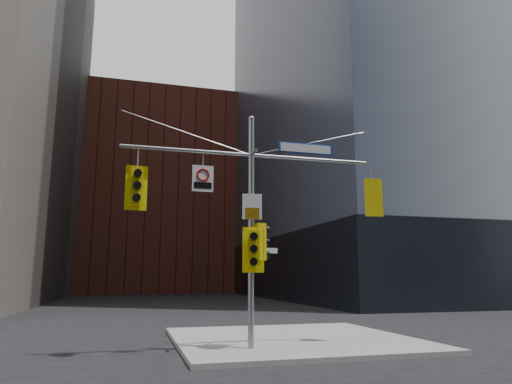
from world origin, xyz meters
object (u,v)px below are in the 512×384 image
traffic_light_pole_side (261,242)px  signal_assembly (251,204)px  traffic_light_west_arm (137,187)px  traffic_light_pole_front (253,249)px  traffic_light_east_arm (372,198)px  street_sign_blade (306,149)px  regulatory_sign_arm (203,178)px

traffic_light_pole_side → signal_assembly: bearing=79.1°
traffic_light_west_arm → traffic_light_pole_front: bearing=-7.8°
signal_assembly → traffic_light_east_arm: 4.19m
traffic_light_west_arm → street_sign_blade: (5.30, -0.01, 1.55)m
traffic_light_east_arm → traffic_light_pole_side: (-3.85, 0.02, -1.54)m
traffic_light_west_arm → street_sign_blade: bearing=-3.2°
regulatory_sign_arm → traffic_light_east_arm: bearing=-0.7°
signal_assembly → traffic_light_pole_front: signal_assembly is taller
signal_assembly → traffic_light_pole_front: size_ratio=5.83×
street_sign_blade → regulatory_sign_arm: bearing=-180.0°
traffic_light_west_arm → traffic_light_pole_front: 3.90m
traffic_light_pole_side → street_sign_blade: street_sign_blade is taller
traffic_light_east_arm → street_sign_blade: 2.80m
traffic_light_pole_side → street_sign_blade: bearing=-104.8°
traffic_light_east_arm → regulatory_sign_arm: (-5.70, -0.02, 0.38)m
traffic_light_east_arm → regulatory_sign_arm: size_ratio=1.57×
traffic_light_pole_side → regulatory_sign_arm: size_ratio=1.40×
traffic_light_pole_front → regulatory_sign_arm: 2.65m
traffic_light_pole_side → traffic_light_west_arm: bearing=75.9°
traffic_light_west_arm → traffic_light_east_arm: traffic_light_west_arm is taller
signal_assembly → regulatory_sign_arm: 1.70m
traffic_light_pole_front → regulatory_sign_arm: regulatory_sign_arm is taller
signal_assembly → regulatory_sign_arm: (-1.53, -0.02, 0.76)m
traffic_light_pole_front → street_sign_blade: 3.82m
traffic_light_west_arm → street_sign_blade: 5.53m
regulatory_sign_arm → signal_assembly: bearing=-0.2°
traffic_light_west_arm → street_sign_blade: size_ratio=0.72×
traffic_light_west_arm → traffic_light_pole_side: bearing=-3.1°
signal_assembly → street_sign_blade: size_ratio=4.31×
traffic_light_west_arm → regulatory_sign_arm: regulatory_sign_arm is taller
traffic_light_pole_front → street_sign_blade: street_sign_blade is taller
traffic_light_east_arm → street_sign_blade: (-2.33, 0.00, 1.55)m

